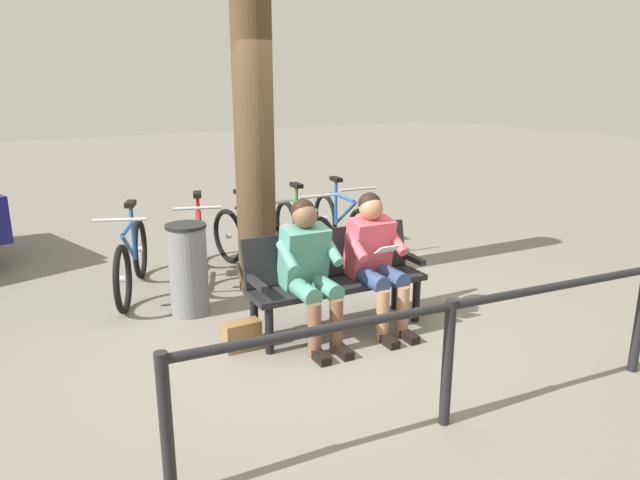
% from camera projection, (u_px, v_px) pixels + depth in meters
% --- Properties ---
extents(ground_plane, '(40.00, 40.00, 0.00)m').
position_uv_depth(ground_plane, '(315.00, 336.00, 5.04)').
color(ground_plane, slate).
extents(bench, '(1.63, 0.61, 0.87)m').
position_uv_depth(bench, '(334.00, 272.00, 5.12)').
color(bench, black).
rests_on(bench, ground).
extents(person_reading, '(0.51, 0.79, 1.20)m').
position_uv_depth(person_reading, '(375.00, 255.00, 5.08)').
color(person_reading, '#D84C59').
rests_on(person_reading, ground).
extents(person_companion, '(0.51, 0.79, 1.20)m').
position_uv_depth(person_companion, '(309.00, 265.00, 4.80)').
color(person_companion, '#4C8C7A').
rests_on(person_companion, ground).
extents(handbag, '(0.31, 0.15, 0.24)m').
position_uv_depth(handbag, '(242.00, 335.00, 4.77)').
color(handbag, olive).
rests_on(handbag, ground).
extents(tree_trunk, '(0.40, 0.40, 3.63)m').
position_uv_depth(tree_trunk, '(253.00, 114.00, 5.72)').
color(tree_trunk, '#4C3823').
rests_on(tree_trunk, ground).
extents(litter_bin, '(0.37, 0.37, 0.87)m').
position_uv_depth(litter_bin, '(188.00, 269.00, 5.43)').
color(litter_bin, slate).
rests_on(litter_bin, ground).
extents(bicycle_orange, '(0.48, 1.67, 0.94)m').
position_uv_depth(bicycle_orange, '(342.00, 224.00, 7.46)').
color(bicycle_orange, black).
rests_on(bicycle_orange, ground).
extents(bicycle_purple, '(0.48, 1.68, 0.94)m').
position_uv_depth(bicycle_purple, '(303.00, 233.00, 7.04)').
color(bicycle_purple, black).
rests_on(bicycle_purple, ground).
extents(bicycle_silver, '(0.48, 1.67, 0.94)m').
position_uv_depth(bicycle_silver, '(252.00, 243.00, 6.61)').
color(bicycle_silver, black).
rests_on(bicycle_silver, ground).
extents(bicycle_blue, '(0.68, 1.60, 0.94)m').
position_uv_depth(bicycle_blue, '(200.00, 246.00, 6.45)').
color(bicycle_blue, black).
rests_on(bicycle_blue, ground).
extents(bicycle_green, '(0.76, 1.56, 0.94)m').
position_uv_depth(bicycle_green, '(132.00, 260.00, 5.96)').
color(bicycle_green, black).
rests_on(bicycle_green, ground).
extents(railing_fence, '(3.51, 0.53, 0.85)m').
position_uv_depth(railing_fence, '(449.00, 337.00, 3.60)').
color(railing_fence, black).
rests_on(railing_fence, ground).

